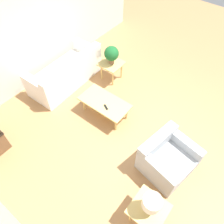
# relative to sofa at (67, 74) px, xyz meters

# --- Properties ---
(ground_plane) EXTENTS (14.00, 14.00, 0.00)m
(ground_plane) POSITION_rel_sofa_xyz_m (-2.25, 0.04, -0.32)
(ground_plane) COLOR #A87A4C
(wall_right) EXTENTS (0.12, 7.20, 2.70)m
(wall_right) POSITION_rel_sofa_xyz_m (0.81, 0.04, 1.03)
(wall_right) COLOR silver
(wall_right) RESTS_ON ground_plane
(sofa) EXTENTS (0.93, 2.04, 0.84)m
(sofa) POSITION_rel_sofa_xyz_m (0.00, 0.00, 0.00)
(sofa) COLOR white
(sofa) RESTS_ON ground_plane
(armchair) EXTENTS (1.02, 1.09, 0.73)m
(armchair) POSITION_rel_sofa_xyz_m (-3.31, 0.53, -0.02)
(armchair) COLOR #A8ADB2
(armchair) RESTS_ON ground_plane
(coffee_table) EXTENTS (1.18, 0.61, 0.44)m
(coffee_table) POSITION_rel_sofa_xyz_m (-1.50, 0.23, 0.08)
(coffee_table) COLOR tan
(coffee_table) RESTS_ON ground_plane
(side_table_plant) EXTENTS (0.57, 0.57, 0.52)m
(side_table_plant) POSITION_rel_sofa_xyz_m (-0.83, -0.88, 0.13)
(side_table_plant) COLOR tan
(side_table_plant) RESTS_ON ground_plane
(side_table_lamp) EXTENTS (0.57, 0.57, 0.52)m
(side_table_lamp) POSITION_rel_sofa_xyz_m (-3.55, 1.61, 0.13)
(side_table_lamp) COLOR tan
(side_table_lamp) RESTS_ON ground_plane
(potted_plant) EXTENTS (0.38, 0.38, 0.49)m
(potted_plant) POSITION_rel_sofa_xyz_m (-0.83, -0.88, 0.50)
(potted_plant) COLOR brown
(potted_plant) RESTS_ON side_table_plant
(table_lamp) EXTENTS (0.29, 0.29, 0.42)m
(table_lamp) POSITION_rel_sofa_xyz_m (-3.55, 1.61, 0.50)
(table_lamp) COLOR #997F4C
(table_lamp) RESTS_ON side_table_lamp
(remote_control) EXTENTS (0.16, 0.11, 0.02)m
(remote_control) POSITION_rel_sofa_xyz_m (-1.63, 0.34, 0.13)
(remote_control) COLOR black
(remote_control) RESTS_ON coffee_table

